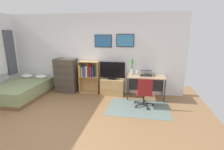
{
  "coord_description": "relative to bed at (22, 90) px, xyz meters",
  "views": [
    {
      "loc": [
        1.69,
        -3.2,
        2.08
      ],
      "look_at": [
        0.82,
        1.5,
        0.86
      ],
      "focal_mm": 26.91,
      "sensor_mm": 36.0,
      "label": 1
    }
  ],
  "objects": [
    {
      "name": "ground_plane",
      "position": [
        2.2,
        -1.4,
        -0.24
      ],
      "size": [
        7.2,
        7.2,
        0.0
      ],
      "primitive_type": "plane",
      "color": "#936B44"
    },
    {
      "name": "wall_back_with_posters",
      "position": [
        2.21,
        1.03,
        1.12
      ],
      "size": [
        6.12,
        0.09,
        2.7
      ],
      "color": "white",
      "rests_on": "ground_plane"
    },
    {
      "name": "area_rug",
      "position": [
        3.82,
        -0.16,
        -0.23
      ],
      "size": [
        1.7,
        1.2,
        0.01
      ],
      "primitive_type": "cube",
      "color": "slate",
      "rests_on": "ground_plane"
    },
    {
      "name": "bed",
      "position": [
        0.0,
        0.0,
        0.0
      ],
      "size": [
        1.34,
        1.95,
        0.59
      ],
      "rotation": [
        0.0,
        0.0,
        0.01
      ],
      "color": "brown",
      "rests_on": "ground_plane"
    },
    {
      "name": "dresser",
      "position": [
        1.24,
        0.75,
        0.36
      ],
      "size": [
        0.74,
        0.46,
        1.19
      ],
      "color": "#4C4238",
      "rests_on": "ground_plane"
    },
    {
      "name": "bookshelf",
      "position": [
        2.03,
        0.81,
        0.43
      ],
      "size": [
        0.68,
        0.3,
        1.12
      ],
      "color": "tan",
      "rests_on": "ground_plane"
    },
    {
      "name": "tv_stand",
      "position": [
        2.91,
        0.77,
        0.03
      ],
      "size": [
        0.78,
        0.41,
        0.55
      ],
      "color": "tan",
      "rests_on": "ground_plane"
    },
    {
      "name": "television",
      "position": [
        2.91,
        0.74,
        0.6
      ],
      "size": [
        0.85,
        0.16,
        0.59
      ],
      "color": "black",
      "rests_on": "tv_stand"
    },
    {
      "name": "desk",
      "position": [
        4.02,
        0.73,
        0.37
      ],
      "size": [
        1.18,
        0.63,
        0.74
      ],
      "color": "tan",
      "rests_on": "ground_plane"
    },
    {
      "name": "office_chair",
      "position": [
        3.97,
        -0.08,
        0.22
      ],
      "size": [
        0.57,
        0.58,
        0.86
      ],
      "rotation": [
        0.0,
        0.0,
        0.13
      ],
      "color": "#232326",
      "rests_on": "ground_plane"
    },
    {
      "name": "laptop",
      "position": [
        4.01,
        0.76,
        0.56
      ],
      "size": [
        0.39,
        0.42,
        0.16
      ],
      "rotation": [
        0.0,
        0.0,
        0.07
      ],
      "color": "black",
      "rests_on": "desk"
    },
    {
      "name": "computer_mouse",
      "position": [
        4.26,
        0.65,
        0.52
      ],
      "size": [
        0.06,
        0.1,
        0.03
      ],
      "primitive_type": "ellipsoid",
      "color": "#262628",
      "rests_on": "desk"
    },
    {
      "name": "bamboo_vase",
      "position": [
        3.55,
        0.84,
        0.75
      ],
      "size": [
        0.1,
        0.09,
        0.5
      ],
      "color": "silver",
      "rests_on": "desk"
    },
    {
      "name": "wine_glass",
      "position": [
        3.72,
        0.61,
        0.64
      ],
      "size": [
        0.07,
        0.07,
        0.18
      ],
      "color": "silver",
      "rests_on": "desk"
    }
  ]
}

